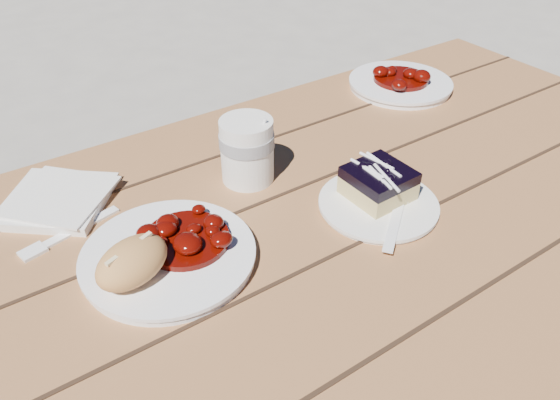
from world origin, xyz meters
TOP-DOWN VIEW (x-y plane):
  - picnic_table at (0.00, -0.00)m, footprint 2.00×1.55m
  - main_plate at (-0.01, 0.04)m, footprint 0.23×0.23m
  - goulash_stew at (0.02, 0.04)m, footprint 0.12×0.12m
  - bread_roll at (-0.06, 0.02)m, footprint 0.12×0.10m
  - dessert_plate at (0.32, -0.03)m, footprint 0.18×0.18m
  - blueberry_cake at (0.33, -0.02)m, footprint 0.09×0.09m
  - fork_dessert at (0.30, -0.09)m, footprint 0.14×0.12m
  - coffee_cup at (0.19, 0.15)m, footprint 0.09×0.09m
  - napkin_stack at (-0.09, 0.26)m, footprint 0.21×0.21m
  - fork_table at (-0.08, 0.18)m, footprint 0.16×0.06m
  - second_plate at (0.65, 0.27)m, footprint 0.22×0.22m
  - second_stew at (0.65, 0.27)m, footprint 0.12×0.12m

SIDE VIEW (x-z plane):
  - picnic_table at x=0.00m, z-range 0.21..0.96m
  - fork_table at x=-0.08m, z-range 0.75..0.75m
  - dessert_plate at x=0.32m, z-range 0.75..0.76m
  - napkin_stack at x=-0.09m, z-range 0.75..0.76m
  - main_plate at x=-0.01m, z-range 0.75..0.77m
  - second_plate at x=0.65m, z-range 0.75..0.77m
  - fork_dessert at x=0.30m, z-range 0.76..0.76m
  - blueberry_cake at x=0.33m, z-range 0.76..0.81m
  - goulash_stew at x=0.02m, z-range 0.77..0.81m
  - second_stew at x=0.65m, z-range 0.77..0.81m
  - bread_roll at x=-0.06m, z-range 0.77..0.82m
  - coffee_cup at x=0.19m, z-range 0.75..0.86m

